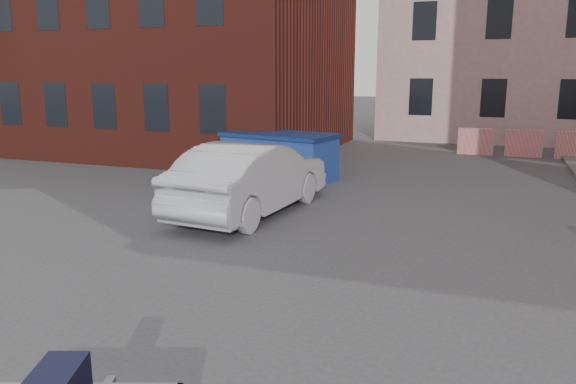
% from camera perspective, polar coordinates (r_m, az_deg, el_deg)
% --- Properties ---
extents(ground, '(120.00, 120.00, 0.00)m').
position_cam_1_polar(ground, '(8.64, -2.49, -9.28)').
color(ground, '#38383A').
rests_on(ground, ground).
extents(far_building, '(6.00, 6.00, 8.00)m').
position_cam_1_polar(far_building, '(37.41, -18.50, 12.99)').
color(far_building, maroon).
rests_on(far_building, ground).
extents(barriers, '(4.70, 0.18, 1.00)m').
position_cam_1_polar(barriers, '(22.59, 22.84, 4.57)').
color(barriers, red).
rests_on(barriers, ground).
extents(dumpster, '(3.53, 2.30, 1.37)m').
position_cam_1_polar(dumpster, '(16.55, -0.87, 3.69)').
color(dumpster, '#20419B').
rests_on(dumpster, ground).
extents(silver_car, '(2.13, 5.01, 1.61)m').
position_cam_1_polar(silver_car, '(12.60, -3.75, 1.44)').
color(silver_car, '#B8BAC0').
rests_on(silver_car, ground).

